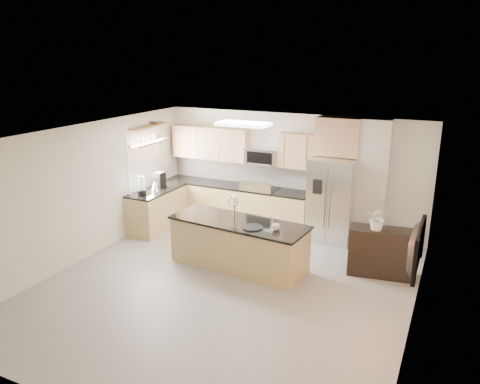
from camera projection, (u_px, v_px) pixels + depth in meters
The scene contains 27 objects.
floor at pixel (225, 287), 8.01m from camera, with size 6.50×6.50×0.00m, color #9B9A94.
ceiling at pixel (223, 136), 7.27m from camera, with size 6.00×6.50×0.02m, color white.
wall_back at pixel (291, 172), 10.45m from camera, with size 6.00×0.02×2.60m, color beige.
wall_front at pixel (79, 309), 4.82m from camera, with size 6.00×0.02×2.60m, color beige.
wall_left at pixel (84, 193), 8.87m from camera, with size 0.02×6.50×2.60m, color beige.
wall_right at pixel (418, 246), 6.40m from camera, with size 0.02×6.50×2.60m, color beige.
back_counter at pixel (235, 204), 10.91m from camera, with size 3.55×0.66×1.44m.
left_counter at pixel (157, 209), 10.58m from camera, with size 0.66×1.50×0.92m.
range at pixel (260, 207), 10.65m from camera, with size 0.76×0.64×1.14m.
upper_cabinets at pixel (235, 145), 10.70m from camera, with size 3.50×0.33×0.75m.
microwave at pixel (263, 157), 10.43m from camera, with size 0.76×0.40×0.40m.
refrigerator at pixel (332, 200), 9.80m from camera, with size 0.92×0.78×1.78m.
partition_column at pixel (372, 183), 9.57m from camera, with size 0.60×0.30×2.60m, color beige.
window at pixel (143, 156), 10.37m from camera, with size 0.04×1.15×1.65m.
shelf_lower at pixel (150, 143), 10.32m from camera, with size 0.30×1.20×0.04m, color #97673C.
shelf_upper at pixel (149, 126), 10.21m from camera, with size 0.30×1.20×0.04m, color #97673C.
ceiling_fixture at pixel (243, 124), 8.83m from camera, with size 1.00×0.50×0.06m, color white.
island at pixel (239, 244), 8.68m from camera, with size 2.65×1.17×1.31m.
credenza at pixel (380, 252), 8.34m from camera, with size 1.09×0.46×0.87m, color black.
cup at pixel (276, 227), 8.11m from camera, with size 0.14×0.14×0.11m, color white.
platter at pixel (253, 227), 8.23m from camera, with size 0.37×0.37×0.02m, color black.
blender at pixel (142, 187), 9.96m from camera, with size 0.18×0.18×0.42m.
kettle at pixel (155, 186), 10.31m from camera, with size 0.21×0.21×0.27m.
coffee_maker at pixel (160, 180), 10.57m from camera, with size 0.20×0.24×0.35m.
bowl at pixel (156, 121), 10.44m from camera, with size 0.38×0.38×0.09m, color silver.
flower_vase at pixel (379, 213), 8.09m from camera, with size 0.58×0.50×0.64m, color silver.
television at pixel (410, 247), 6.25m from camera, with size 1.08×0.14×0.62m, color black.
Camera 1 is at (3.34, -6.40, 3.83)m, focal length 35.00 mm.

